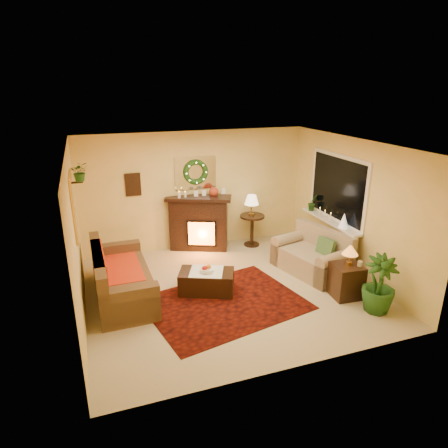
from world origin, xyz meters
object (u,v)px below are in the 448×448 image
object	(u,v)px
sofa	(122,274)
side_table_round	(252,232)
end_table_square	(346,282)
fireplace	(199,225)
loveseat	(311,252)
coffee_table	(207,281)

from	to	relation	value
sofa	side_table_round	size ratio (longest dim) A/B	2.87
side_table_round	end_table_square	size ratio (longest dim) A/B	1.22
fireplace	end_table_square	bearing A→B (deg)	-34.97
sofa	fireplace	bearing A→B (deg)	40.37
loveseat	side_table_round	distance (m)	1.75
sofa	fireplace	world-z (taller)	fireplace
loveseat	side_table_round	world-z (taller)	loveseat
sofa	loveseat	world-z (taller)	sofa
side_table_round	coffee_table	xyz separation A→B (m)	(-1.62, -1.76, -0.12)
sofa	fireplace	xyz separation A→B (m)	(1.84, 1.62, 0.12)
sofa	end_table_square	bearing A→B (deg)	-20.35
fireplace	coffee_table	world-z (taller)	fireplace
sofa	coffee_table	world-z (taller)	sofa
coffee_table	fireplace	bearing A→B (deg)	101.08
loveseat	sofa	bearing A→B (deg)	161.75
side_table_round	coffee_table	distance (m)	2.40
sofa	end_table_square	xyz separation A→B (m)	(3.67, -1.29, -0.16)
loveseat	end_table_square	size ratio (longest dim) A/B	2.48
side_table_round	end_table_square	xyz separation A→B (m)	(0.63, -2.70, -0.06)
sofa	fireplace	size ratio (longest dim) A/B	1.65
sofa	loveseat	size ratio (longest dim) A/B	1.41
end_table_square	coffee_table	world-z (taller)	end_table_square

